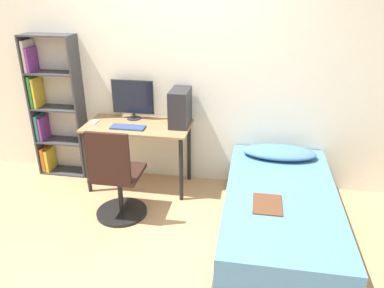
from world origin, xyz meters
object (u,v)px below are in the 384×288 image
(keyboard, at_px, (128,127))
(monitor, at_px, (133,98))
(bed, at_px, (279,215))
(office_chair, at_px, (117,183))
(bookshelf, at_px, (51,110))
(pc_tower, at_px, (180,108))

(keyboard, bearing_deg, monitor, 95.38)
(bed, relative_size, keyboard, 5.40)
(office_chair, distance_m, keyboard, 0.66)
(office_chair, bearing_deg, keyboard, 94.93)
(bookshelf, height_order, bed, bookshelf)
(office_chair, distance_m, pc_tower, 1.04)
(office_chair, bearing_deg, bookshelf, 142.98)
(office_chair, relative_size, pc_tower, 2.46)
(office_chair, distance_m, bed, 1.56)
(keyboard, bearing_deg, pc_tower, 20.28)
(bed, height_order, keyboard, keyboard)
(monitor, distance_m, keyboard, 0.38)
(keyboard, relative_size, pc_tower, 0.93)
(keyboard, distance_m, pc_tower, 0.59)
(pc_tower, bearing_deg, bookshelf, 177.17)
(office_chair, xyz_separation_m, bed, (1.55, -0.06, -0.15))
(bookshelf, height_order, monitor, bookshelf)
(pc_tower, bearing_deg, keyboard, -159.72)
(monitor, relative_size, keyboard, 1.30)
(office_chair, bearing_deg, bed, -2.06)
(bookshelf, distance_m, office_chair, 1.41)
(bed, height_order, pc_tower, pc_tower)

